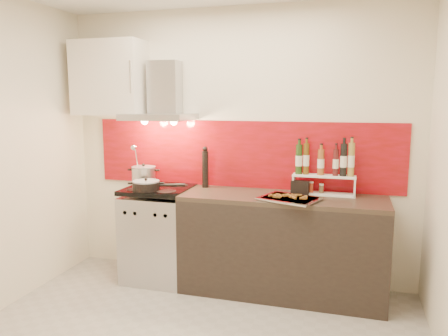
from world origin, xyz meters
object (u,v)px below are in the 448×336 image
(counter, at_px, (282,245))
(saute_pan, at_px, (147,185))
(range_stove, at_px, (159,235))
(baking_tray, at_px, (290,198))
(stock_pot, at_px, (144,175))
(pepper_mill, at_px, (205,168))

(counter, distance_m, saute_pan, 1.35)
(range_stove, distance_m, baking_tray, 1.37)
(stock_pot, relative_size, saute_pan, 0.51)
(stock_pot, xyz_separation_m, pepper_mill, (0.63, 0.05, 0.09))
(range_stove, height_order, counter, range_stove)
(counter, relative_size, baking_tray, 3.17)
(range_stove, distance_m, pepper_mill, 0.79)
(saute_pan, bearing_deg, counter, 7.10)
(counter, distance_m, stock_pot, 1.52)
(counter, bearing_deg, baking_tray, -62.60)
(saute_pan, bearing_deg, pepper_mill, 35.41)
(pepper_mill, relative_size, baking_tray, 0.70)
(range_stove, xyz_separation_m, counter, (1.20, 0.00, 0.01))
(counter, height_order, pepper_mill, pepper_mill)
(counter, xyz_separation_m, saute_pan, (-1.24, -0.15, 0.51))
(counter, relative_size, stock_pot, 7.55)
(stock_pot, height_order, baking_tray, stock_pot)
(range_stove, relative_size, pepper_mill, 2.29)
(baking_tray, bearing_deg, pepper_mill, 159.41)
(counter, xyz_separation_m, baking_tray, (0.08, -0.15, 0.47))
(stock_pot, height_order, pepper_mill, pepper_mill)
(counter, height_order, saute_pan, saute_pan)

